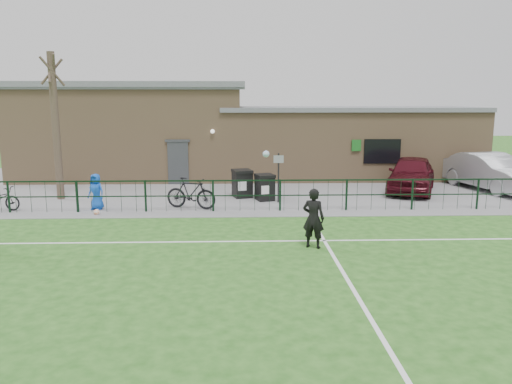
{
  "coord_description": "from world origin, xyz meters",
  "views": [
    {
      "loc": [
        -0.5,
        -10.23,
        4.18
      ],
      "look_at": [
        0.0,
        5.0,
        1.3
      ],
      "focal_mm": 35.0,
      "sensor_mm": 36.0,
      "label": 1
    }
  ],
  "objects_px": {
    "car_maroon": "(411,174)",
    "ball_ground": "(97,212)",
    "wheelie_bin_left": "(242,184)",
    "sign_post": "(278,178)",
    "wheelie_bin_right": "(265,188)",
    "bicycle_d": "(191,193)",
    "spectator_child": "(96,192)",
    "car_silver": "(490,172)",
    "bare_tree": "(56,127)"
  },
  "relations": [
    {
      "from": "car_maroon",
      "to": "ball_ground",
      "type": "distance_m",
      "value": 13.58
    },
    {
      "from": "wheelie_bin_left",
      "to": "sign_post",
      "type": "height_order",
      "value": "sign_post"
    },
    {
      "from": "wheelie_bin_right",
      "to": "bicycle_d",
      "type": "distance_m",
      "value": 3.26
    },
    {
      "from": "wheelie_bin_left",
      "to": "car_maroon",
      "type": "distance_m",
      "value": 7.7
    },
    {
      "from": "wheelie_bin_left",
      "to": "spectator_child",
      "type": "distance_m",
      "value": 5.95
    },
    {
      "from": "car_maroon",
      "to": "car_silver",
      "type": "xyz_separation_m",
      "value": [
        3.74,
        0.27,
        0.04
      ]
    },
    {
      "from": "wheelie_bin_right",
      "to": "ball_ground",
      "type": "distance_m",
      "value": 6.68
    },
    {
      "from": "wheelie_bin_right",
      "to": "spectator_child",
      "type": "bearing_deg",
      "value": 176.8
    },
    {
      "from": "bicycle_d",
      "to": "wheelie_bin_right",
      "type": "bearing_deg",
      "value": -43.72
    },
    {
      "from": "wheelie_bin_left",
      "to": "ball_ground",
      "type": "distance_m",
      "value": 6.14
    },
    {
      "from": "bare_tree",
      "to": "bicycle_d",
      "type": "height_order",
      "value": "bare_tree"
    },
    {
      "from": "wheelie_bin_left",
      "to": "bicycle_d",
      "type": "bearing_deg",
      "value": -147.15
    },
    {
      "from": "bare_tree",
      "to": "wheelie_bin_right",
      "type": "height_order",
      "value": "bare_tree"
    },
    {
      "from": "bicycle_d",
      "to": "ball_ground",
      "type": "height_order",
      "value": "bicycle_d"
    },
    {
      "from": "bare_tree",
      "to": "spectator_child",
      "type": "distance_m",
      "value": 3.73
    },
    {
      "from": "sign_post",
      "to": "bicycle_d",
      "type": "bearing_deg",
      "value": -162.85
    },
    {
      "from": "bicycle_d",
      "to": "spectator_child",
      "type": "bearing_deg",
      "value": 108.95
    },
    {
      "from": "car_silver",
      "to": "wheelie_bin_left",
      "type": "bearing_deg",
      "value": 173.35
    },
    {
      "from": "bare_tree",
      "to": "spectator_child",
      "type": "relative_size",
      "value": 4.39
    },
    {
      "from": "wheelie_bin_left",
      "to": "ball_ground",
      "type": "relative_size",
      "value": 5.09
    },
    {
      "from": "wheelie_bin_right",
      "to": "car_maroon",
      "type": "distance_m",
      "value": 6.92
    },
    {
      "from": "sign_post",
      "to": "spectator_child",
      "type": "relative_size",
      "value": 1.46
    },
    {
      "from": "car_silver",
      "to": "spectator_child",
      "type": "distance_m",
      "value": 17.26
    },
    {
      "from": "wheelie_bin_left",
      "to": "ball_ground",
      "type": "xyz_separation_m",
      "value": [
        -5.31,
        -3.05,
        -0.46
      ]
    },
    {
      "from": "ball_ground",
      "to": "car_silver",
      "type": "bearing_deg",
      "value": 14.69
    },
    {
      "from": "wheelie_bin_left",
      "to": "bicycle_d",
      "type": "distance_m",
      "value": 2.94
    },
    {
      "from": "bare_tree",
      "to": "sign_post",
      "type": "distance_m",
      "value": 9.32
    },
    {
      "from": "car_maroon",
      "to": "wheelie_bin_right",
      "type": "bearing_deg",
      "value": -142.6
    },
    {
      "from": "sign_post",
      "to": "ball_ground",
      "type": "xyz_separation_m",
      "value": [
        -6.76,
        -1.91,
        -0.91
      ]
    },
    {
      "from": "car_maroon",
      "to": "spectator_child",
      "type": "height_order",
      "value": "car_maroon"
    },
    {
      "from": "wheelie_bin_right",
      "to": "car_silver",
      "type": "xyz_separation_m",
      "value": [
        10.44,
        1.99,
        0.34
      ]
    },
    {
      "from": "wheelie_bin_right",
      "to": "wheelie_bin_left",
      "type": "bearing_deg",
      "value": 127.16
    },
    {
      "from": "bare_tree",
      "to": "car_maroon",
      "type": "distance_m",
      "value": 15.42
    },
    {
      "from": "sign_post",
      "to": "ball_ground",
      "type": "bearing_deg",
      "value": -164.2
    },
    {
      "from": "wheelie_bin_left",
      "to": "bicycle_d",
      "type": "relative_size",
      "value": 0.54
    },
    {
      "from": "spectator_child",
      "to": "ball_ground",
      "type": "distance_m",
      "value": 1.05
    },
    {
      "from": "car_silver",
      "to": "ball_ground",
      "type": "distance_m",
      "value": 17.25
    },
    {
      "from": "spectator_child",
      "to": "sign_post",
      "type": "bearing_deg",
      "value": 29.71
    },
    {
      "from": "car_maroon",
      "to": "bare_tree",
      "type": "bearing_deg",
      "value": -152.55
    },
    {
      "from": "bare_tree",
      "to": "wheelie_bin_left",
      "type": "distance_m",
      "value": 7.98
    },
    {
      "from": "bare_tree",
      "to": "wheelie_bin_right",
      "type": "relative_size",
      "value": 6.05
    },
    {
      "from": "wheelie_bin_left",
      "to": "spectator_child",
      "type": "bearing_deg",
      "value": -173.47
    },
    {
      "from": "wheelie_bin_right",
      "to": "car_maroon",
      "type": "bearing_deg",
      "value": -2.24
    },
    {
      "from": "sign_post",
      "to": "car_maroon",
      "type": "distance_m",
      "value": 6.55
    },
    {
      "from": "bare_tree",
      "to": "wheelie_bin_right",
      "type": "distance_m",
      "value": 8.89
    },
    {
      "from": "bicycle_d",
      "to": "ball_ground",
      "type": "relative_size",
      "value": 9.36
    },
    {
      "from": "bare_tree",
      "to": "car_maroon",
      "type": "bearing_deg",
      "value": 4.46
    },
    {
      "from": "wheelie_bin_right",
      "to": "sign_post",
      "type": "bearing_deg",
      "value": -58.15
    },
    {
      "from": "car_maroon",
      "to": "wheelie_bin_left",
      "type": "bearing_deg",
      "value": -149.21
    },
    {
      "from": "wheelie_bin_left",
      "to": "wheelie_bin_right",
      "type": "relative_size",
      "value": 1.1
    }
  ]
}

